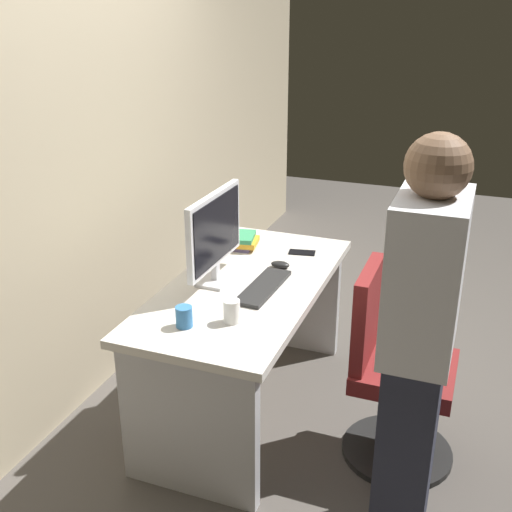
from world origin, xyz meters
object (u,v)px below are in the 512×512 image
(monitor, at_px, (215,233))
(cell_phone, at_px, (302,252))
(cup_near_keyboard, at_px, (232,311))
(book_stack, at_px, (242,241))
(keyboard, at_px, (263,287))
(mouse, at_px, (280,265))
(cup_by_monitor, at_px, (184,317))
(office_chair, at_px, (392,375))
(person_at_desk, at_px, (417,352))
(desk, at_px, (247,321))

(monitor, xyz_separation_m, cell_phone, (0.51, -0.29, -0.25))
(cup_near_keyboard, xyz_separation_m, book_stack, (0.84, 0.29, -0.01))
(keyboard, relative_size, mouse, 4.30)
(cup_near_keyboard, bearing_deg, cell_phone, -3.57)
(cup_by_monitor, height_order, book_stack, cup_by_monitor)
(keyboard, xyz_separation_m, cell_phone, (0.51, -0.04, -0.01))
(office_chair, bearing_deg, person_at_desk, -163.72)
(desk, xyz_separation_m, cup_by_monitor, (-0.51, 0.08, 0.26))
(book_stack, bearing_deg, keyboard, -147.45)
(cell_phone, bearing_deg, monitor, 139.78)
(office_chair, height_order, mouse, office_chair)
(office_chair, relative_size, book_stack, 4.45)
(office_chair, distance_m, cup_by_monitor, 0.99)
(office_chair, distance_m, keyboard, 0.73)
(cell_phone, bearing_deg, office_chair, -144.11)
(keyboard, height_order, cup_near_keyboard, cup_near_keyboard)
(office_chair, height_order, cell_phone, office_chair)
(book_stack, relative_size, cell_phone, 1.47)
(monitor, bearing_deg, keyboard, -89.31)
(monitor, distance_m, book_stack, 0.53)
(monitor, distance_m, mouse, 0.44)
(keyboard, distance_m, book_stack, 0.56)
(keyboard, relative_size, book_stack, 2.04)
(keyboard, xyz_separation_m, cup_near_keyboard, (-0.36, 0.01, 0.04))
(keyboard, bearing_deg, book_stack, 34.90)
(monitor, bearing_deg, person_at_desk, -117.30)
(book_stack, bearing_deg, cup_near_keyboard, -160.95)
(person_at_desk, bearing_deg, keyboard, 55.68)
(desk, relative_size, cell_phone, 10.33)
(desk, height_order, cell_phone, cell_phone)
(monitor, distance_m, cup_by_monitor, 0.52)
(desk, distance_m, book_stack, 0.54)
(desk, xyz_separation_m, book_stack, (0.43, 0.20, 0.26))
(keyboard, bearing_deg, cup_near_keyboard, -179.77)
(person_at_desk, xyz_separation_m, monitor, (0.54, 1.04, 0.14))
(book_stack, bearing_deg, monitor, -173.70)
(office_chair, height_order, monitor, monitor)
(monitor, height_order, mouse, monitor)
(desk, xyz_separation_m, cup_near_keyboard, (-0.40, -0.09, 0.27))
(office_chair, bearing_deg, monitor, 85.50)
(desk, relative_size, book_stack, 7.04)
(cup_near_keyboard, xyz_separation_m, cup_by_monitor, (-0.11, 0.17, -0.01))
(office_chair, height_order, book_stack, office_chair)
(office_chair, distance_m, person_at_desk, 0.64)
(cell_phone, bearing_deg, desk, 152.28)
(person_at_desk, height_order, cell_phone, person_at_desk)
(desk, relative_size, cup_by_monitor, 15.99)
(desk, bearing_deg, mouse, -21.93)
(office_chair, distance_m, cup_near_keyboard, 0.81)
(person_at_desk, bearing_deg, mouse, 44.38)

